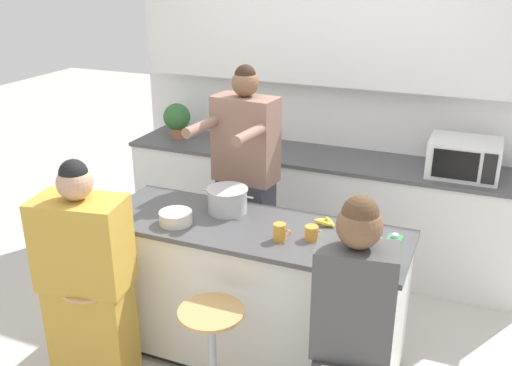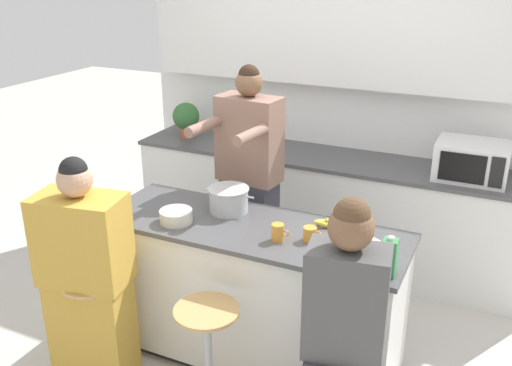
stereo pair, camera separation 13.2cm
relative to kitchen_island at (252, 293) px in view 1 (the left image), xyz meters
name	(u,v)px [view 1 (the left image)]	position (x,y,z in m)	size (l,w,h in m)	color
ground_plane	(252,356)	(0.00, 0.00, -0.47)	(16.00, 16.00, 0.00)	beige
wall_back	(335,72)	(0.00, 1.73, 1.07)	(3.54, 0.22, 2.70)	white
back_counter	(319,208)	(0.00, 1.45, -0.01)	(3.29, 0.60, 0.91)	white
kitchen_island	(252,293)	(0.00, 0.00, 0.00)	(1.85, 0.65, 0.93)	black
bar_stool_leftmost	(97,333)	(-0.74, -0.57, -0.11)	(0.38, 0.38, 0.69)	tan
bar_stool_center	(213,362)	(0.00, -0.55, -0.11)	(0.38, 0.38, 0.69)	tan
person_cooking	(246,195)	(-0.28, 0.55, 0.40)	(0.48, 0.58, 1.77)	#383842
person_wrapped_blanket	(88,287)	(-0.76, -0.59, 0.20)	(0.53, 0.37, 1.44)	gold
person_seated_near	(350,351)	(0.75, -0.59, 0.22)	(0.39, 0.31, 1.47)	#333338
cooking_pot	(227,200)	(-0.22, 0.14, 0.54)	(0.34, 0.26, 0.15)	#B7BABC
fruit_bowl	(176,218)	(-0.43, -0.14, 0.50)	(0.20, 0.20, 0.08)	silver
mixing_bowl_steel	(366,248)	(0.69, -0.08, 0.50)	(0.20, 0.20, 0.07)	white
coffee_cup_near	(280,232)	(0.21, -0.10, 0.51)	(0.10, 0.07, 0.10)	orange
coffee_cup_far	(312,233)	(0.37, -0.03, 0.50)	(0.11, 0.08, 0.08)	orange
banana_bunch	(325,222)	(0.39, 0.18, 0.48)	(0.15, 0.11, 0.05)	yellow
juice_carton	(393,254)	(0.85, -0.21, 0.56)	(0.07, 0.07, 0.21)	#38844C
microwave	(464,158)	(1.08, 1.41, 0.58)	(0.50, 0.38, 0.27)	white
potted_plant	(177,118)	(-1.33, 1.45, 0.62)	(0.24, 0.24, 0.31)	#A86042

